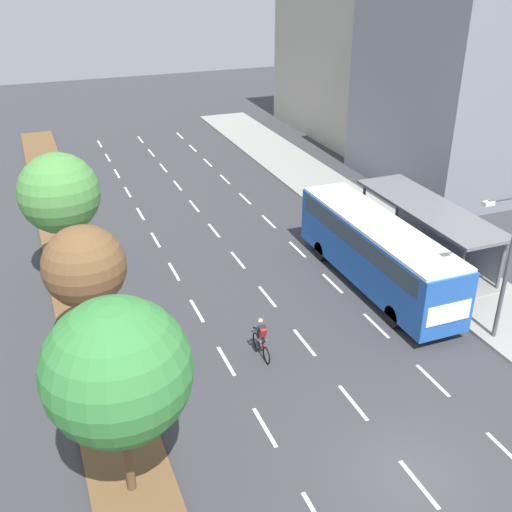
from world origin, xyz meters
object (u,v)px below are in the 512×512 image
Objects in this scene: bus_shelter at (431,226)px; median_tree_second at (84,267)px; median_tree_nearest at (117,371)px; cyclist at (261,339)px; streetlight at (506,258)px; bus at (376,247)px; median_tree_third at (59,193)px.

bus_shelter is 1.67× the size of median_tree_second.
bus_shelter is 20.61m from median_tree_nearest.
streetlight is (9.46, -2.52, 3.10)m from cyclist.
bus_shelter is at bearing 23.07° from cyclist.
median_tree_second is 16.40m from streetlight.
bus is 1.74× the size of streetlight.
streetlight is (15.73, -4.60, -0.40)m from median_tree_second.
median_tree_third is at bearing 90.58° from median_tree_nearest.
median_tree_second is (-13.56, -1.30, 2.23)m from bus.
median_tree_nearest is 7.08m from median_tree_second.
median_tree_third reaches higher than cyclist.
cyclist is 11.86m from median_tree_third.
bus_shelter reaches higher than cyclist.
bus reaches higher than bus_shelter.
median_tree_third is at bearing 157.16° from bus.
median_tree_nearest is (-13.58, -8.38, 2.46)m from bus.
median_tree_second is (-6.28, 2.08, 3.50)m from cyclist.
median_tree_nearest is 14.16m from median_tree_third.
streetlight is at bearing -36.30° from median_tree_third.
bus is at bearing 31.66° from median_tree_nearest.
streetlight is (2.17, -5.90, 1.82)m from bus.
median_tree_nearest is (-17.86, -9.93, 2.66)m from bus_shelter.
median_tree_nearest reaches higher than bus_shelter.
cyclist is 8.87m from median_tree_nearest.
median_tree_second is 0.89× the size of streetlight.
median_tree_second is at bearing -170.93° from bus_shelter.
streetlight is at bearing -14.93° from cyclist.
streetlight reaches higher than cyclist.
cyclist is (-7.29, -3.37, -1.28)m from bus.
streetlight is (15.75, 2.48, -0.64)m from median_tree_nearest.
median_tree_nearest reaches higher than median_tree_third.
bus_shelter is at bearing 9.07° from median_tree_second.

